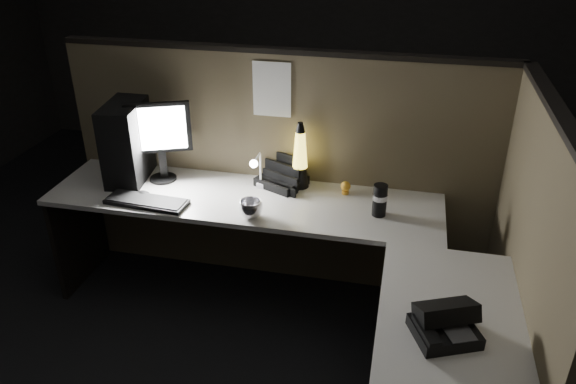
% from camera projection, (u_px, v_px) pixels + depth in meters
% --- Properties ---
extents(floor, '(6.00, 6.00, 0.00)m').
position_uv_depth(floor, '(243.00, 369.00, 3.06)').
color(floor, black).
rests_on(floor, ground).
extents(room_shell, '(6.00, 6.00, 6.00)m').
position_uv_depth(room_shell, '(228.00, 78.00, 2.31)').
color(room_shell, silver).
rests_on(room_shell, ground).
extents(partition_back, '(2.66, 0.06, 1.50)m').
position_uv_depth(partition_back, '(281.00, 173.00, 3.52)').
color(partition_back, brown).
rests_on(partition_back, ground).
extents(partition_right, '(0.06, 1.66, 1.50)m').
position_uv_depth(partition_right, '(524.00, 278.00, 2.54)').
color(partition_right, brown).
rests_on(partition_right, ground).
extents(desk, '(2.60, 1.60, 0.73)m').
position_uv_depth(desk, '(285.00, 259.00, 2.98)').
color(desk, beige).
rests_on(desk, ground).
extents(pc_tower, '(0.26, 0.48, 0.48)m').
position_uv_depth(pc_tower, '(129.00, 140.00, 3.42)').
color(pc_tower, black).
rests_on(pc_tower, desk).
extents(monitor, '(0.36, 0.19, 0.49)m').
position_uv_depth(monitor, '(159.00, 134.00, 3.35)').
color(monitor, black).
rests_on(monitor, desk).
extents(keyboard, '(0.48, 0.19, 0.02)m').
position_uv_depth(keyboard, '(147.00, 202.00, 3.20)').
color(keyboard, black).
rests_on(keyboard, desk).
extents(mouse, '(0.10, 0.08, 0.03)m').
position_uv_depth(mouse, '(143.00, 194.00, 3.27)').
color(mouse, black).
rests_on(mouse, desk).
extents(clip_lamp, '(0.05, 0.19, 0.24)m').
position_uv_depth(clip_lamp, '(257.00, 171.00, 3.26)').
color(clip_lamp, white).
rests_on(clip_lamp, desk).
extents(organizer, '(0.33, 0.31, 0.20)m').
position_uv_depth(organizer, '(282.00, 178.00, 3.40)').
color(organizer, black).
rests_on(organizer, desk).
extents(lava_lamp, '(0.11, 0.11, 0.41)m').
position_uv_depth(lava_lamp, '(300.00, 161.00, 3.32)').
color(lava_lamp, black).
rests_on(lava_lamp, desk).
extents(travel_mug, '(0.08, 0.08, 0.18)m').
position_uv_depth(travel_mug, '(380.00, 200.00, 3.05)').
color(travel_mug, black).
rests_on(travel_mug, desk).
extents(steel_mug, '(0.14, 0.14, 0.10)m').
position_uv_depth(steel_mug, '(251.00, 209.00, 3.04)').
color(steel_mug, silver).
rests_on(steel_mug, desk).
extents(figurine, '(0.06, 0.06, 0.06)m').
position_uv_depth(figurine, '(346.00, 186.00, 3.29)').
color(figurine, gold).
rests_on(figurine, desk).
extents(pinned_paper, '(0.23, 0.00, 0.32)m').
position_uv_depth(pinned_paper, '(272.00, 90.00, 3.24)').
color(pinned_paper, white).
rests_on(pinned_paper, partition_back).
extents(desk_phone, '(0.30, 0.30, 0.14)m').
position_uv_depth(desk_phone, '(444.00, 323.00, 2.22)').
color(desk_phone, black).
rests_on(desk_phone, desk).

